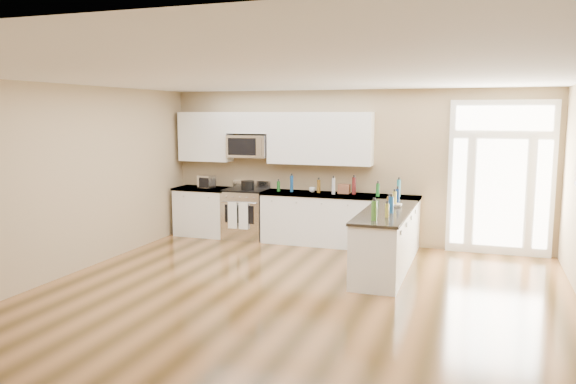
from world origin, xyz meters
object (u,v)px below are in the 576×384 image
(kitchen_range, at_px, (246,213))
(toaster_oven, at_px, (207,182))
(stockpot, at_px, (248,185))
(peninsula_cabinet, at_px, (385,244))

(kitchen_range, distance_m, toaster_oven, 0.99)
(stockpot, xyz_separation_m, toaster_oven, (-0.89, 0.06, 0.02))
(kitchen_range, relative_size, toaster_oven, 3.75)
(peninsula_cabinet, relative_size, kitchen_range, 2.15)
(kitchen_range, xyz_separation_m, stockpot, (0.08, -0.11, 0.57))
(kitchen_range, height_order, stockpot, stockpot)
(peninsula_cabinet, xyz_separation_m, kitchen_range, (-2.90, 1.45, 0.04))
(stockpot, relative_size, toaster_oven, 0.86)
(peninsula_cabinet, distance_m, stockpot, 3.18)
(kitchen_range, height_order, toaster_oven, toaster_oven)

